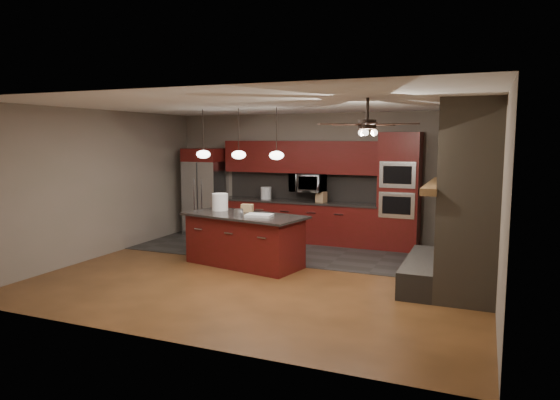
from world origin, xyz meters
The scene contains 22 objects.
ground centered at (0.00, 0.00, 0.00)m, with size 7.00×7.00×0.00m, color brown.
ceiling centered at (0.00, 0.00, 2.80)m, with size 7.00×6.00×0.02m, color white.
back_wall centered at (0.00, 3.00, 1.40)m, with size 7.00×0.02×2.80m, color slate.
right_wall centered at (3.50, 0.00, 1.40)m, with size 0.02×6.00×2.80m, color slate.
left_wall centered at (-3.50, 0.00, 1.40)m, with size 0.02×6.00×2.80m, color slate.
slate_tile_patch centered at (0.00, 1.80, 0.01)m, with size 7.00×2.40×0.01m, color #2C2A28.
fireplace_column centered at (3.04, 0.40, 1.30)m, with size 1.30×2.10×2.80m.
back_cabinetry centered at (-0.48, 2.74, 0.89)m, with size 3.59×0.64×2.20m.
oven_tower centered at (1.70, 2.69, 1.19)m, with size 0.80×0.63×2.38m.
microwave centered at (-0.27, 2.75, 1.30)m, with size 0.73×0.41×0.50m, color silver.
refrigerator centered at (-2.78, 2.62, 1.01)m, with size 0.86×0.75×2.02m.
kitchen_island centered at (-0.64, 0.37, 0.46)m, with size 2.35×1.41×0.92m.
white_bucket centered at (-1.27, 0.63, 1.08)m, with size 0.30×0.30×0.32m, color white.
paint_can centered at (-0.68, 0.24, 0.97)m, with size 0.16×0.16×0.11m, color #ABABAF.
paint_tray centered at (-0.28, 0.24, 0.94)m, with size 0.45×0.31×0.04m, color silver.
cardboard_box centered at (-0.74, 0.71, 0.99)m, with size 0.21×0.15×0.13m, color tan.
counter_bucket centered at (-1.25, 2.70, 1.04)m, with size 0.24×0.24×0.27m, color silver.
counter_box centered at (0.07, 2.65, 1.01)m, with size 0.20×0.16×0.23m, color #A57E55.
pendant_left centered at (-1.65, 0.70, 1.96)m, with size 0.26×0.26×0.92m.
pendant_center centered at (-0.90, 0.70, 1.96)m, with size 0.26×0.26×0.92m.
pendant_right centered at (-0.15, 0.70, 1.96)m, with size 0.26×0.26×0.92m.
ceiling_fan centered at (1.80, -0.80, 2.46)m, with size 1.27×1.33×0.41m.
Camera 1 is at (3.30, -7.46, 2.28)m, focal length 32.00 mm.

